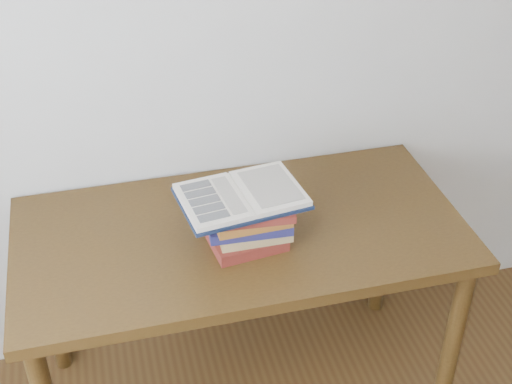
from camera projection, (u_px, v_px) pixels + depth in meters
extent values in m
cube|color=silver|center=(226.00, 18.00, 2.22)|extent=(3.50, 0.04, 2.60)
cube|color=#3F2A0F|center=(241.00, 234.00, 2.24)|extent=(1.41, 0.70, 0.04)
cylinder|color=#3F2A0F|center=(452.00, 347.00, 2.35)|extent=(0.06, 0.06, 0.71)
cylinder|color=#3F2A0F|center=(49.00, 295.00, 2.56)|extent=(0.06, 0.06, 0.71)
cylinder|color=#3F2A0F|center=(383.00, 240.00, 2.82)|extent=(0.06, 0.06, 0.71)
cube|color=maroon|center=(247.00, 239.00, 2.16)|extent=(0.23, 0.19, 0.04)
cube|color=tan|center=(252.00, 228.00, 2.14)|extent=(0.22, 0.15, 0.03)
cube|color=#181A48|center=(248.00, 220.00, 2.13)|extent=(0.25, 0.18, 0.03)
cube|color=#965422|center=(250.00, 216.00, 2.09)|extent=(0.23, 0.15, 0.03)
cube|color=maroon|center=(254.00, 207.00, 2.08)|extent=(0.23, 0.18, 0.03)
cube|color=black|center=(241.00, 198.00, 2.09)|extent=(0.39, 0.29, 0.01)
cube|color=beige|center=(212.00, 201.00, 2.06)|extent=(0.20, 0.26, 0.02)
cube|color=beige|center=(270.00, 188.00, 2.11)|extent=(0.20, 0.26, 0.02)
cylinder|color=beige|center=(241.00, 195.00, 2.08)|extent=(0.04, 0.24, 0.01)
cube|color=black|center=(196.00, 186.00, 2.10)|extent=(0.09, 0.04, 0.00)
cube|color=black|center=(200.00, 193.00, 2.07)|extent=(0.09, 0.04, 0.00)
cube|color=black|center=(204.00, 200.00, 2.04)|extent=(0.09, 0.04, 0.00)
cube|color=black|center=(209.00, 208.00, 2.01)|extent=(0.09, 0.04, 0.00)
cube|color=black|center=(214.00, 216.00, 1.98)|extent=(0.09, 0.04, 0.00)
cube|color=beige|center=(229.00, 195.00, 2.07)|extent=(0.07, 0.20, 0.00)
cube|color=beige|center=(271.00, 185.00, 2.11)|extent=(0.16, 0.21, 0.00)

